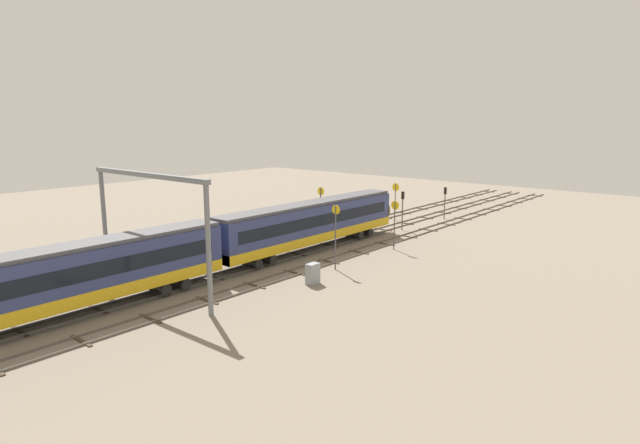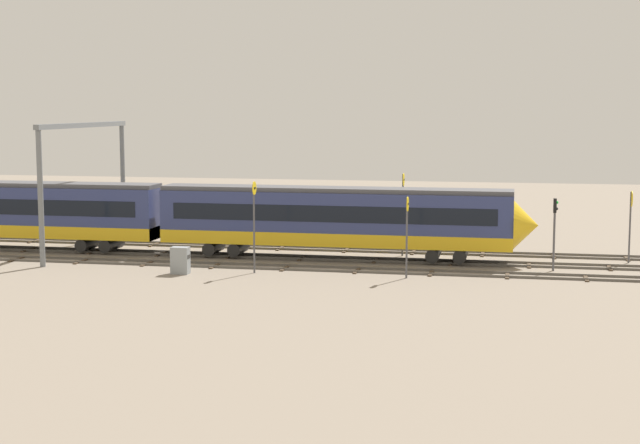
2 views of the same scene
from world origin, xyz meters
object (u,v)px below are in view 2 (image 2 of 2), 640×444
speed_sign_distant_end (403,203)px  relay_cabinet (180,260)px  speed_sign_near_foreground (631,215)px  speed_sign_far_trackside (407,226)px  signal_light_trackside_departure (555,224)px  speed_sign_mid_trackside (254,216)px  train (9,213)px  overhead_gantry (85,160)px

speed_sign_distant_end → relay_cabinet: 16.49m
speed_sign_near_foreground → speed_sign_distant_end: 15.24m
speed_sign_far_trackside → signal_light_trackside_departure: bearing=26.8°
speed_sign_near_foreground → speed_sign_mid_trackside: 25.16m
train → speed_sign_far_trackside: speed_sign_far_trackside is taller
speed_sign_far_trackside → speed_sign_near_foreground: bearing=31.9°
relay_cabinet → speed_sign_near_foreground: bearing=19.4°
train → speed_sign_far_trackside: (29.84, -6.22, 0.58)m
relay_cabinet → speed_sign_far_trackside: bearing=4.9°
speed_sign_near_foreground → speed_sign_distant_end: bearing=179.9°
speed_sign_mid_trackside → speed_sign_distant_end: 12.09m
speed_sign_near_foreground → speed_sign_far_trackside: (-14.00, -8.70, -0.02)m
speed_sign_near_foreground → speed_sign_far_trackside: 16.48m
train → speed_sign_distant_end: bearing=5.0°
speed_sign_mid_trackside → speed_sign_far_trackside: (9.61, -0.01, -0.39)m
overhead_gantry → speed_sign_mid_trackside: (14.20, -6.30, -2.97)m
train → signal_light_trackside_departure: train is taller
overhead_gantry → signal_light_trackside_departure: 32.96m
speed_sign_distant_end → relay_cabinet: bearing=-142.3°
train → speed_sign_mid_trackside: bearing=-17.1°
speed_sign_far_trackside → signal_light_trackside_departure: size_ratio=1.08×
speed_sign_far_trackside → signal_light_trackside_departure: (8.91, 4.49, -0.21)m
speed_sign_far_trackside → speed_sign_distant_end: speed_sign_distant_end is taller
train → relay_cabinet: size_ratio=44.39×
overhead_gantry → relay_cabinet: size_ratio=8.36×
train → relay_cabinet: 17.51m
train → speed_sign_far_trackside: size_ratio=15.01×
speed_sign_near_foreground → speed_sign_far_trackside: size_ratio=0.97×
speed_sign_near_foreground → signal_light_trackside_departure: 6.61m
train → speed_sign_distant_end: speed_sign_distant_end is taller
train → overhead_gantry: (6.04, 0.09, 3.94)m
signal_light_trackside_departure → train: bearing=177.5°
speed_sign_mid_trackside → speed_sign_distant_end: size_ratio=1.00×
train → signal_light_trackside_departure: bearing=-2.5°
speed_sign_near_foreground → signal_light_trackside_departure: speed_sign_near_foreground is taller
overhead_gantry → speed_sign_distant_end: overhead_gantry is taller
train → overhead_gantry: bearing=0.9°
train → speed_sign_mid_trackside: size_ratio=13.00×
speed_sign_near_foreground → speed_sign_far_trackside: speed_sign_far_trackside is taller
speed_sign_distant_end → relay_cabinet: (-12.85, -9.94, -2.85)m
speed_sign_far_trackside → speed_sign_distant_end: 8.83m
signal_light_trackside_departure → speed_sign_far_trackside: bearing=-153.2°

